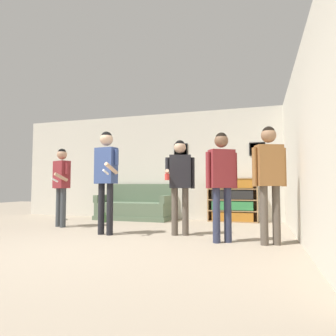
% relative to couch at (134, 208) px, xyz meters
% --- Properties ---
extents(ground_plane, '(20.00, 20.00, 0.00)m').
position_rel_couch_xyz_m(ground_plane, '(0.63, -3.68, -0.29)').
color(ground_plane, gray).
extents(wall_back, '(8.21, 0.08, 2.70)m').
position_rel_couch_xyz_m(wall_back, '(0.64, 0.42, 1.06)').
color(wall_back, silver).
rests_on(wall_back, ground_plane).
extents(wall_right, '(0.06, 6.47, 2.70)m').
position_rel_couch_xyz_m(wall_right, '(3.57, -1.65, 1.06)').
color(wall_right, silver).
rests_on(wall_right, ground_plane).
extents(couch, '(1.84, 0.80, 0.88)m').
position_rel_couch_xyz_m(couch, '(0.00, 0.00, 0.00)').
color(couch, '#5B7056').
rests_on(couch, ground_plane).
extents(bookshelf, '(1.13, 0.30, 1.01)m').
position_rel_couch_xyz_m(bookshelf, '(2.39, 0.20, 0.21)').
color(bookshelf, '#A87F51').
rests_on(bookshelf, ground_plane).
extents(floor_lamp, '(0.28, 0.28, 1.65)m').
position_rel_couch_xyz_m(floor_lamp, '(-1.66, -0.63, 0.75)').
color(floor_lamp, '#ADA89E').
rests_on(floor_lamp, ground_plane).
extents(person_player_foreground_left, '(0.46, 0.56, 1.59)m').
position_rel_couch_xyz_m(person_player_foreground_left, '(-0.87, -1.73, 0.68)').
color(person_player_foreground_left, '#3D4247').
rests_on(person_player_foreground_left, ground_plane).
extents(person_player_foreground_center, '(0.50, 0.52, 1.77)m').
position_rel_couch_xyz_m(person_player_foreground_center, '(0.47, -2.33, 0.81)').
color(person_player_foreground_center, black).
rests_on(person_player_foreground_center, ground_plane).
extents(person_watcher_holding_cup, '(0.48, 0.50, 1.61)m').
position_rel_couch_xyz_m(person_watcher_holding_cup, '(1.71, -2.02, 0.69)').
color(person_watcher_holding_cup, brown).
rests_on(person_watcher_holding_cup, ground_plane).
extents(person_spectator_near_bookshelf, '(0.44, 0.36, 1.62)m').
position_rel_couch_xyz_m(person_spectator_near_bookshelf, '(2.46, -2.46, 0.70)').
color(person_spectator_near_bookshelf, '#2D334C').
rests_on(person_spectator_near_bookshelf, ground_plane).
extents(person_spectator_far_right, '(0.47, 0.32, 1.68)m').
position_rel_couch_xyz_m(person_spectator_far_right, '(3.13, -2.45, 0.74)').
color(person_spectator_far_right, brown).
rests_on(person_spectator_far_right, ground_plane).
extents(bottle_on_floor, '(0.07, 0.07, 0.22)m').
position_rel_couch_xyz_m(bottle_on_floor, '(-0.38, -0.79, -0.20)').
color(bottle_on_floor, '#3D6638').
rests_on(bottle_on_floor, ground_plane).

